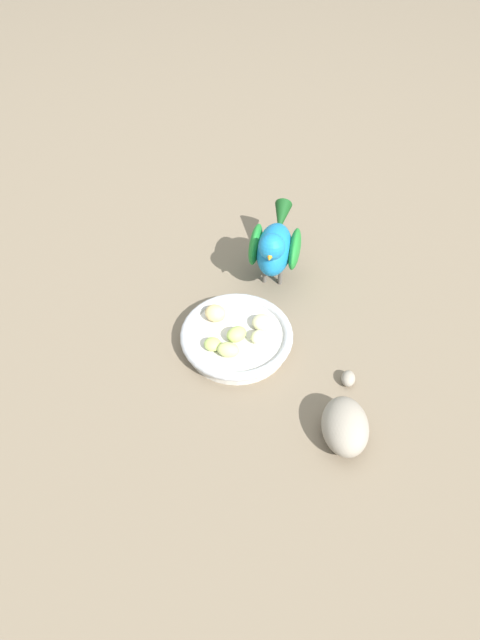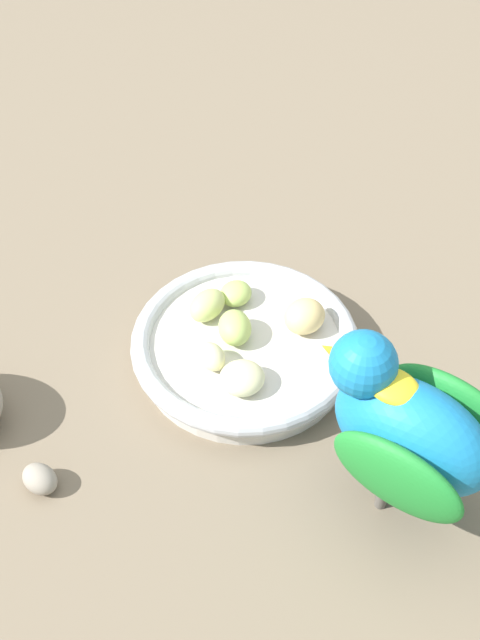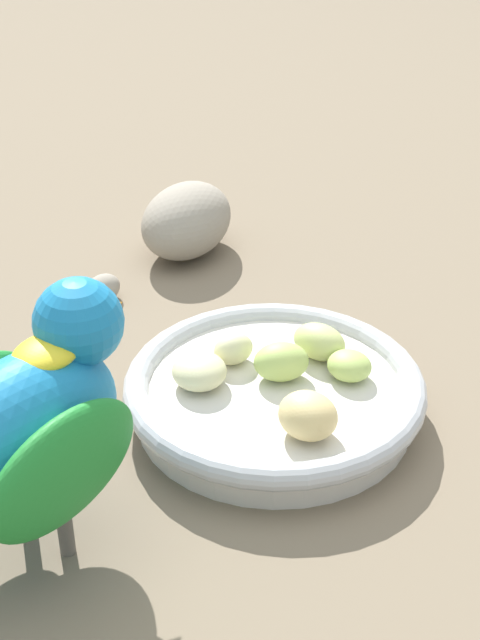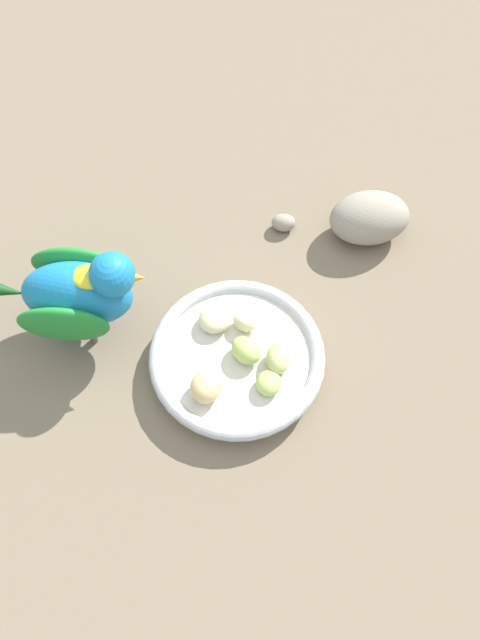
{
  "view_description": "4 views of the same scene",
  "coord_description": "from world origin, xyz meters",
  "px_view_note": "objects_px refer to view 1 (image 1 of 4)",
  "views": [
    {
      "loc": [
        -0.56,
        0.11,
        0.7
      ],
      "look_at": [
        0.01,
        -0.01,
        0.06
      ],
      "focal_mm": 30.66,
      "sensor_mm": 36.0,
      "label": 1
    },
    {
      "loc": [
        0.13,
        -0.44,
        0.52
      ],
      "look_at": [
        0.01,
        -0.01,
        0.05
      ],
      "focal_mm": 45.87,
      "sensor_mm": 36.0,
      "label": 2
    },
    {
      "loc": [
        0.48,
        0.08,
        0.35
      ],
      "look_at": [
        -0.01,
        -0.03,
        0.05
      ],
      "focal_mm": 51.91,
      "sensor_mm": 36.0,
      "label": 3
    },
    {
      "loc": [
        0.11,
        0.27,
        0.65
      ],
      "look_at": [
        0.01,
        -0.03,
        0.06
      ],
      "focal_mm": 36.78,
      "sensor_mm": 36.0,
      "label": 4
    }
  ],
  "objects_px": {
    "apple_piece_0": "(262,322)",
    "apple_piece_2": "(257,334)",
    "apple_piece_5": "(228,350)",
    "pebble_0": "(348,379)",
    "apple_piece_1": "(236,334)",
    "rock_large": "(345,426)",
    "apple_piece_4": "(213,345)",
    "feeding_bowl": "(237,337)",
    "apple_piece_3": "(215,313)",
    "parrot": "(275,246)"
  },
  "relations": [
    {
      "from": "apple_piece_3",
      "to": "pebble_0",
      "type": "xyz_separation_m",
      "value": [
        -0.16,
        -0.18,
        -0.03
      ]
    },
    {
      "from": "apple_piece_3",
      "to": "apple_piece_5",
      "type": "distance_m",
      "value": 0.08
    },
    {
      "from": "apple_piece_2",
      "to": "pebble_0",
      "type": "height_order",
      "value": "apple_piece_2"
    },
    {
      "from": "apple_piece_0",
      "to": "apple_piece_2",
      "type": "distance_m",
      "value": 0.03
    },
    {
      "from": "apple_piece_2",
      "to": "apple_piece_4",
      "type": "relative_size",
      "value": 0.93
    },
    {
      "from": "apple_piece_1",
      "to": "parrot",
      "type": "xyz_separation_m",
      "value": [
        0.15,
        -0.1,
        0.04
      ]
    },
    {
      "from": "apple_piece_3",
      "to": "rock_large",
      "type": "relative_size",
      "value": 0.38
    },
    {
      "from": "apple_piece_4",
      "to": "pebble_0",
      "type": "height_order",
      "value": "apple_piece_4"
    },
    {
      "from": "feeding_bowl",
      "to": "apple_piece_3",
      "type": "height_order",
      "value": "apple_piece_3"
    },
    {
      "from": "apple_piece_5",
      "to": "pebble_0",
      "type": "height_order",
      "value": "apple_piece_5"
    },
    {
      "from": "apple_piece_4",
      "to": "rock_large",
      "type": "bearing_deg",
      "value": -139.17
    },
    {
      "from": "apple_piece_3",
      "to": "apple_piece_4",
      "type": "bearing_deg",
      "value": 166.43
    },
    {
      "from": "apple_piece_4",
      "to": "apple_piece_3",
      "type": "bearing_deg",
      "value": -13.57
    },
    {
      "from": "parrot",
      "to": "pebble_0",
      "type": "height_order",
      "value": "parrot"
    },
    {
      "from": "parrot",
      "to": "apple_piece_3",
      "type": "bearing_deg",
      "value": -29.45
    },
    {
      "from": "apple_piece_0",
      "to": "pebble_0",
      "type": "distance_m",
      "value": 0.17
    },
    {
      "from": "apple_piece_1",
      "to": "apple_piece_3",
      "type": "bearing_deg",
      "value": 26.15
    },
    {
      "from": "apple_piece_2",
      "to": "apple_piece_4",
      "type": "xyz_separation_m",
      "value": [
        -0.01,
        0.07,
        -0.0
      ]
    },
    {
      "from": "apple_piece_4",
      "to": "rock_large",
      "type": "xyz_separation_m",
      "value": [
        -0.18,
        -0.16,
        -0.0
      ]
    },
    {
      "from": "apple_piece_5",
      "to": "parrot",
      "type": "xyz_separation_m",
      "value": [
        0.18,
        -0.12,
        0.04
      ]
    },
    {
      "from": "apple_piece_1",
      "to": "apple_piece_2",
      "type": "distance_m",
      "value": 0.03
    },
    {
      "from": "apple_piece_2",
      "to": "apple_piece_3",
      "type": "distance_m",
      "value": 0.08
    },
    {
      "from": "pebble_0",
      "to": "parrot",
      "type": "bearing_deg",
      "value": 12.72
    },
    {
      "from": "pebble_0",
      "to": "apple_piece_0",
      "type": "bearing_deg",
      "value": 41.86
    },
    {
      "from": "apple_piece_4",
      "to": "parrot",
      "type": "xyz_separation_m",
      "value": [
        0.16,
        -0.14,
        0.05
      ]
    },
    {
      "from": "apple_piece_2",
      "to": "apple_piece_5",
      "type": "xyz_separation_m",
      "value": [
        -0.02,
        0.05,
        0.0
      ]
    },
    {
      "from": "apple_piece_4",
      "to": "rock_large",
      "type": "height_order",
      "value": "rock_large"
    },
    {
      "from": "feeding_bowl",
      "to": "apple_piece_4",
      "type": "distance_m",
      "value": 0.05
    },
    {
      "from": "apple_piece_4",
      "to": "parrot",
      "type": "bearing_deg",
      "value": -40.83
    },
    {
      "from": "feeding_bowl",
      "to": "pebble_0",
      "type": "distance_m",
      "value": 0.19
    },
    {
      "from": "apple_piece_2",
      "to": "pebble_0",
      "type": "xyz_separation_m",
      "value": [
        -0.1,
        -0.12,
        -0.02
      ]
    },
    {
      "from": "apple_piece_0",
      "to": "apple_piece_4",
      "type": "distance_m",
      "value": 0.09
    },
    {
      "from": "apple_piece_4",
      "to": "parrot",
      "type": "relative_size",
      "value": 0.15
    },
    {
      "from": "apple_piece_0",
      "to": "apple_piece_4",
      "type": "bearing_deg",
      "value": 109.12
    },
    {
      "from": "apple_piece_5",
      "to": "apple_piece_2",
      "type": "bearing_deg",
      "value": -65.96
    },
    {
      "from": "apple_piece_1",
      "to": "apple_piece_5",
      "type": "distance_m",
      "value": 0.03
    },
    {
      "from": "apple_piece_1",
      "to": "apple_piece_5",
      "type": "bearing_deg",
      "value": 146.29
    },
    {
      "from": "apple_piece_0",
      "to": "rock_large",
      "type": "relative_size",
      "value": 0.37
    },
    {
      "from": "rock_large",
      "to": "pebble_0",
      "type": "xyz_separation_m",
      "value": [
        0.09,
        -0.04,
        -0.02
      ]
    },
    {
      "from": "feeding_bowl",
      "to": "apple_piece_1",
      "type": "distance_m",
      "value": 0.02
    },
    {
      "from": "apple_piece_1",
      "to": "rock_large",
      "type": "distance_m",
      "value": 0.23
    },
    {
      "from": "apple_piece_3",
      "to": "rock_large",
      "type": "height_order",
      "value": "rock_large"
    },
    {
      "from": "apple_piece_2",
      "to": "pebble_0",
      "type": "relative_size",
      "value": 0.92
    },
    {
      "from": "apple_piece_2",
      "to": "pebble_0",
      "type": "bearing_deg",
      "value": -128.42
    },
    {
      "from": "feeding_bowl",
      "to": "parrot",
      "type": "distance_m",
      "value": 0.18
    },
    {
      "from": "apple_piece_3",
      "to": "apple_piece_1",
      "type": "bearing_deg",
      "value": -153.85
    },
    {
      "from": "feeding_bowl",
      "to": "apple_piece_4",
      "type": "relative_size",
      "value": 6.62
    },
    {
      "from": "apple_piece_4",
      "to": "apple_piece_5",
      "type": "bearing_deg",
      "value": -126.94
    },
    {
      "from": "apple_piece_4",
      "to": "pebble_0",
      "type": "bearing_deg",
      "value": -114.88
    },
    {
      "from": "apple_piece_1",
      "to": "rock_large",
      "type": "relative_size",
      "value": 0.36
    }
  ]
}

